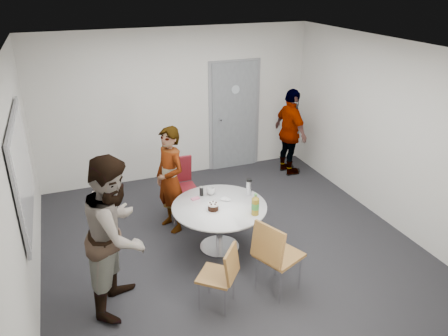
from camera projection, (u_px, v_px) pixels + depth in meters
name	position (u px, v px, depth m)	size (l,w,h in m)	color
floor	(228.00, 242.00, 6.24)	(5.00, 5.00, 0.00)	black
ceiling	(228.00, 48.00, 5.13)	(5.00, 5.00, 0.00)	silver
wall_back	(177.00, 105.00, 7.82)	(5.00, 5.00, 0.00)	silver
wall_left	(20.00, 185.00, 4.87)	(5.00, 5.00, 0.00)	silver
wall_right	(384.00, 132.00, 6.50)	(5.00, 5.00, 0.00)	silver
wall_front	(339.00, 263.00, 3.55)	(5.00, 5.00, 0.00)	silver
door	(234.00, 116.00, 8.29)	(1.02, 0.17, 2.12)	slate
whiteboard	(23.00, 169.00, 5.02)	(0.04, 1.90, 1.25)	gray
table	(221.00, 211.00, 5.88)	(1.28, 1.28, 0.96)	white
chair_near_left	(223.00, 272.00, 4.84)	(0.55, 0.55, 0.80)	brown
chair_near_right	(274.00, 251.00, 5.01)	(0.63, 0.61, 0.96)	brown
chair_far	(180.00, 182.00, 6.67)	(0.46, 0.50, 0.97)	maroon
person_main	(170.00, 180.00, 6.27)	(0.58, 0.38, 1.59)	#A5C6EA
person_left	(117.00, 234.00, 4.75)	(0.89, 0.69, 1.83)	white
person_right	(290.00, 132.00, 8.08)	(0.96, 0.40, 1.63)	black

